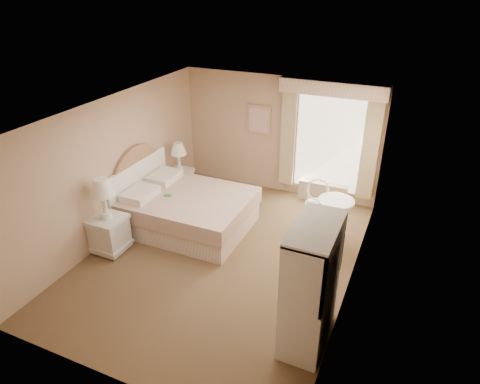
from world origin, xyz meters
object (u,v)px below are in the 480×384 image
at_px(bed, 182,208).
at_px(cafe_chair, 317,200).
at_px(nightstand_near, 108,225).
at_px(round_table, 335,211).
at_px(nightstand_far, 180,175).
at_px(armoire, 311,295).

bearing_deg(bed, cafe_chair, 25.27).
bearing_deg(nightstand_near, round_table, 32.01).
height_order(nightstand_far, armoire, armoire).
bearing_deg(bed, armoire, -31.24).
bearing_deg(armoire, cafe_chair, 102.87).
xyz_separation_m(bed, cafe_chair, (2.27, 1.07, 0.15)).
relative_size(bed, cafe_chair, 2.50).
relative_size(nightstand_far, cafe_chair, 1.28).
bearing_deg(nightstand_near, nightstand_far, 90.00).
xyz_separation_m(round_table, cafe_chair, (-0.39, 0.16, 0.07)).
height_order(nightstand_near, nightstand_far, nightstand_near).
bearing_deg(round_table, nightstand_far, 176.30).
height_order(nightstand_near, round_table, nightstand_near).
bearing_deg(bed, nightstand_near, -121.06).
bearing_deg(cafe_chair, armoire, -90.93).
distance_m(bed, round_table, 2.81).
height_order(bed, nightstand_far, bed).
distance_m(nightstand_near, armoire, 3.70).
height_order(bed, cafe_chair, bed).
bearing_deg(round_table, nightstand_near, -147.99).
bearing_deg(bed, round_table, 18.89).
relative_size(nightstand_near, armoire, 0.78).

